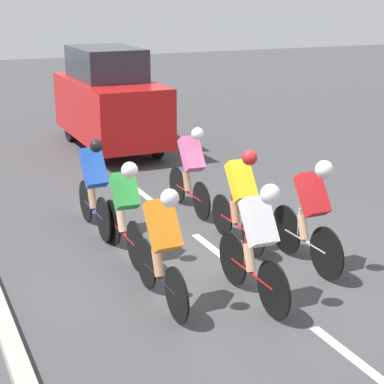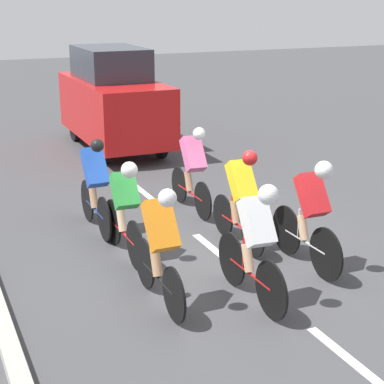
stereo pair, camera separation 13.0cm
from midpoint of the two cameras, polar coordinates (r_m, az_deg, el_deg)
name	(u,v)px [view 2 (the right image)]	position (r m, az deg, el deg)	size (l,w,h in m)	color
ground_plane	(224,258)	(9.24, 3.25, -5.84)	(60.00, 60.00, 0.00)	#424244
lane_stripe_near	(349,359)	(7.06, 14.36, -14.21)	(0.12, 1.40, 0.01)	white
lane_stripe_mid	(215,250)	(9.47, 2.47, -5.20)	(0.12, 1.40, 0.01)	white
lane_stripe_far	(142,191)	(12.25, -4.13, 0.07)	(0.12, 1.40, 0.01)	white
cyclist_red	(311,211)	(8.74, 10.92, -1.68)	(0.33, 1.69, 1.58)	black
cyclist_blue	(95,183)	(10.06, -8.24, 0.78)	(0.33, 1.68, 1.55)	black
cyclist_orange	(160,243)	(7.56, -2.34, -4.58)	(0.32, 1.65, 1.55)	black
cyclist_green	(125,206)	(9.00, -5.59, -1.28)	(0.33, 1.71, 1.47)	black
cyclist_yellow	(241,195)	(9.36, 4.75, -0.29)	(0.32, 1.60, 1.53)	black
cyclist_white	(256,239)	(7.67, 6.15, -4.20)	(0.34, 1.70, 1.57)	black
cyclist_pink	(193,167)	(10.87, 0.40, 2.23)	(0.33, 1.67, 1.53)	black
support_car	(114,100)	(15.50, -6.75, 8.13)	(1.70, 4.09, 2.40)	black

